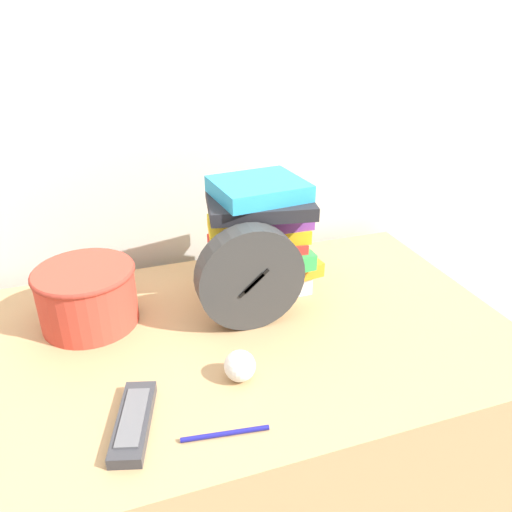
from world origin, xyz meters
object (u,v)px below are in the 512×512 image
desk_clock (250,278)px  basket (87,294)px  tv_remote (134,421)px  crumpled_paper_ball (240,366)px  book_stack (261,238)px  pen (225,434)px

desk_clock → basket: size_ratio=1.07×
desk_clock → tv_remote: 0.36m
basket → tv_remote: bearing=-81.0°
tv_remote → basket: bearing=99.0°
tv_remote → crumpled_paper_ball: (0.19, 0.06, 0.02)m
book_stack → crumpled_paper_ball: (-0.14, -0.29, -0.10)m
tv_remote → pen: size_ratio=1.25×
desk_clock → tv_remote: desk_clock is taller
basket → crumpled_paper_ball: size_ratio=3.61×
crumpled_paper_ball → pen: bearing=-116.9°
desk_clock → tv_remote: (-0.27, -0.21, -0.10)m
desk_clock → book_stack: size_ratio=0.82×
crumpled_paper_ball → pen: crumpled_paper_ball is taller
pen → crumpled_paper_ball: bearing=63.1°
book_stack → pen: 0.47m
book_stack → basket: book_stack is taller
book_stack → crumpled_paper_ball: 0.34m
pen → desk_clock: bearing=64.5°
basket → crumpled_paper_ball: bearing=-48.0°
desk_clock → tv_remote: bearing=-141.3°
basket → tv_remote: 0.34m
basket → tv_remote: (0.05, -0.33, -0.06)m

